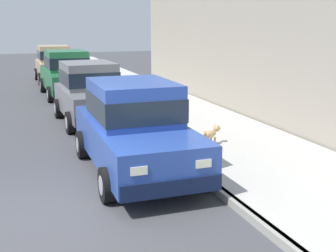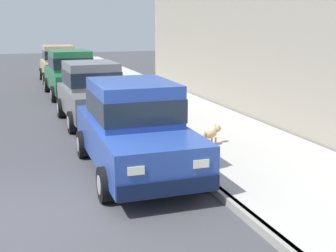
% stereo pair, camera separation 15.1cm
% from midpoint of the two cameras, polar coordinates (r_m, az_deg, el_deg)
% --- Properties ---
extents(ground_plane, '(80.00, 80.00, 0.00)m').
position_cam_midpoint_polar(ground_plane, '(7.71, -15.82, -11.15)').
color(ground_plane, '#424247').
extents(curb, '(0.16, 64.00, 0.14)m').
position_cam_midpoint_polar(curb, '(8.41, 6.65, -8.10)').
color(curb, gray).
rests_on(curb, ground).
extents(sidewalk, '(3.60, 64.00, 0.14)m').
position_cam_midpoint_polar(sidewalk, '(9.30, 16.78, -6.50)').
color(sidewalk, '#B7B5AD').
rests_on(sidewalk, ground).
extents(car_blue_sedan, '(2.06, 4.61, 1.92)m').
position_cam_midpoint_polar(car_blue_sedan, '(9.32, -3.91, -0.04)').
color(car_blue_sedan, '#28479E').
rests_on(car_blue_sedan, ground).
extents(car_grey_hatchback, '(2.05, 3.86, 1.88)m').
position_cam_midpoint_polar(car_grey_hatchback, '(14.19, -9.34, 4.37)').
color(car_grey_hatchback, slate).
rests_on(car_grey_hatchback, ground).
extents(car_green_sedan, '(2.12, 4.64, 1.92)m').
position_cam_midpoint_polar(car_green_sedan, '(19.63, -12.11, 6.68)').
color(car_green_sedan, '#23663D').
rests_on(car_green_sedan, ground).
extents(car_tan_hatchback, '(1.98, 3.81, 1.88)m').
position_cam_midpoint_polar(car_tan_hatchback, '(24.48, -13.57, 7.83)').
color(car_tan_hatchback, tan).
rests_on(car_tan_hatchback, ground).
extents(dog_tan, '(0.68, 0.44, 0.49)m').
position_cam_midpoint_polar(dog_tan, '(11.05, 6.06, -0.94)').
color(dog_tan, tan).
rests_on(dog_tan, sidewalk).
extents(fire_hydrant, '(0.34, 0.24, 0.72)m').
position_cam_midpoint_polar(fire_hydrant, '(13.12, -1.31, 1.61)').
color(fire_hydrant, gold).
rests_on(fire_hydrant, sidewalk).
extents(building_facade, '(0.50, 20.00, 4.46)m').
position_cam_midpoint_polar(building_facade, '(14.50, 11.66, 9.45)').
color(building_facade, '#9E9384').
rests_on(building_facade, ground).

